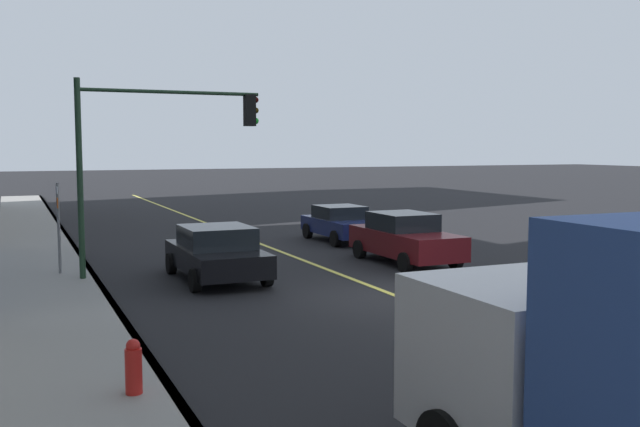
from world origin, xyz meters
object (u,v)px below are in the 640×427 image
at_px(car_black, 217,253).
at_px(car_maroon, 405,238).
at_px(car_navy, 341,223).
at_px(traffic_light_mast, 156,141).
at_px(street_sign_post, 58,222).
at_px(fire_hydrant, 134,372).

height_order(car_black, car_maroon, car_maroon).
height_order(car_black, car_navy, car_black).
distance_m(traffic_light_mast, street_sign_post, 3.50).
bearing_deg(car_black, traffic_light_mast, 58.93).
relative_size(car_black, car_maroon, 0.97).
relative_size(car_black, traffic_light_mast, 0.80).
height_order(car_black, fire_hydrant, car_black).
xyz_separation_m(traffic_light_mast, fire_hydrant, (-9.63, 2.20, -3.32)).
distance_m(car_navy, car_maroon, 5.56).
relative_size(car_navy, car_maroon, 0.90).
height_order(car_black, traffic_light_mast, traffic_light_mast).
xyz_separation_m(car_maroon, fire_hydrant, (-9.17, 9.78, -0.33)).
distance_m(car_navy, traffic_light_mast, 9.96).
relative_size(car_black, street_sign_post, 1.63).
xyz_separation_m(traffic_light_mast, street_sign_post, (1.06, 2.50, -2.21)).
height_order(car_navy, car_maroon, car_maroon).
bearing_deg(traffic_light_mast, car_navy, -57.60).
bearing_deg(fire_hydrant, car_maroon, -46.86).
height_order(car_navy, traffic_light_mast, traffic_light_mast).
bearing_deg(traffic_light_mast, car_black, -121.07).
distance_m(car_navy, street_sign_post, 11.28).
height_order(traffic_light_mast, street_sign_post, traffic_light_mast).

